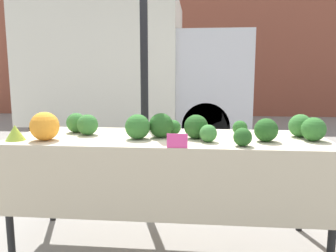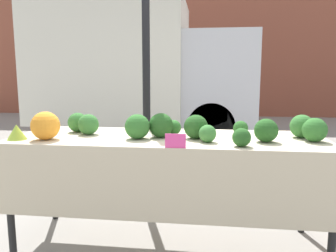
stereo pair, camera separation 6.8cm
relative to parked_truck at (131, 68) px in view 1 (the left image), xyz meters
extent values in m
plane|color=gray|center=(1.15, -4.24, -1.44)|extent=(40.00, 40.00, 0.00)
cube|color=brown|center=(1.15, 4.43, 1.52)|extent=(16.00, 0.60, 5.93)
cylinder|color=black|center=(0.88, -3.65, -0.28)|extent=(0.07, 0.07, 2.32)
cube|color=silver|center=(-0.49, 0.00, 0.11)|extent=(2.93, 2.14, 2.36)
cube|color=silver|center=(1.63, 0.00, -0.22)|extent=(1.32, 1.97, 1.70)
cylinder|color=black|center=(1.50, -0.88, -1.03)|extent=(0.83, 0.22, 0.83)
cylinder|color=black|center=(1.50, 0.88, -1.03)|extent=(0.83, 0.22, 0.83)
cylinder|color=black|center=(-1.30, -0.88, -1.03)|extent=(0.83, 0.22, 0.83)
cylinder|color=black|center=(-1.30, 0.88, -1.03)|extent=(0.83, 0.22, 0.83)
cube|color=beige|center=(1.15, -4.24, -0.62)|extent=(2.27, 0.77, 0.03)
cube|color=beige|center=(1.15, -4.62, -0.86)|extent=(2.27, 0.01, 0.46)
cylinder|color=black|center=(0.08, -4.57, -1.04)|extent=(0.05, 0.05, 0.81)
cylinder|color=black|center=(2.23, -4.57, -1.04)|extent=(0.05, 0.05, 0.81)
cylinder|color=black|center=(0.08, -3.92, -1.04)|extent=(0.05, 0.05, 0.81)
cylinder|color=black|center=(2.23, -3.92, -1.04)|extent=(0.05, 0.05, 0.81)
sphere|color=orange|center=(0.32, -4.46, -0.50)|extent=(0.20, 0.20, 0.20)
cone|color=#93B238|center=(0.11, -4.48, -0.55)|extent=(0.13, 0.13, 0.11)
sphere|color=#387533|center=(1.08, -3.99, -0.54)|extent=(0.13, 0.13, 0.13)
sphere|color=#2D6628|center=(1.19, -4.16, -0.55)|extent=(0.11, 0.11, 0.11)
sphere|color=#336B2D|center=(2.12, -4.16, -0.52)|extent=(0.17, 0.17, 0.17)
sphere|color=#2D6628|center=(0.95, -4.35, -0.51)|extent=(0.18, 0.18, 0.18)
sphere|color=#23511E|center=(1.11, -4.27, -0.51)|extent=(0.18, 0.18, 0.18)
sphere|color=#23511E|center=(1.83, -4.36, -0.52)|extent=(0.16, 0.16, 0.16)
sphere|color=#387533|center=(1.44, -4.41, -0.54)|extent=(0.12, 0.12, 0.12)
sphere|color=#336B2D|center=(0.54, -4.22, -0.52)|extent=(0.16, 0.16, 0.16)
sphere|color=#23511E|center=(1.66, -4.52, -0.54)|extent=(0.12, 0.12, 0.12)
sphere|color=#23511E|center=(1.36, -4.29, -0.52)|extent=(0.17, 0.17, 0.17)
sphere|color=#285B23|center=(1.69, -4.13, -0.55)|extent=(0.11, 0.11, 0.11)
sphere|color=#336B2D|center=(0.42, -4.12, -0.53)|extent=(0.15, 0.15, 0.15)
sphere|color=#2D6628|center=(2.16, -4.31, -0.52)|extent=(0.16, 0.16, 0.16)
cube|color=#EF4793|center=(1.25, -4.61, -0.56)|extent=(0.13, 0.01, 0.09)
camera|label=1|loc=(1.38, -6.60, -0.16)|focal=35.00mm
camera|label=2|loc=(1.45, -6.59, -0.16)|focal=35.00mm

